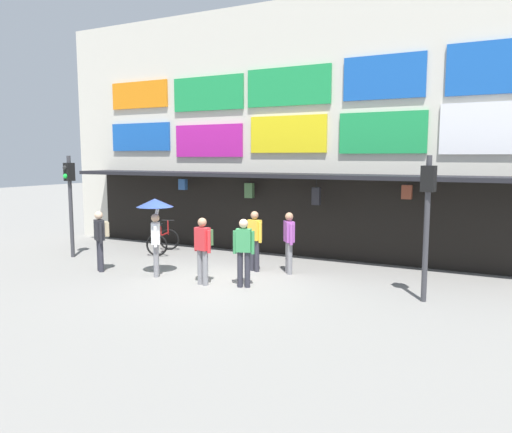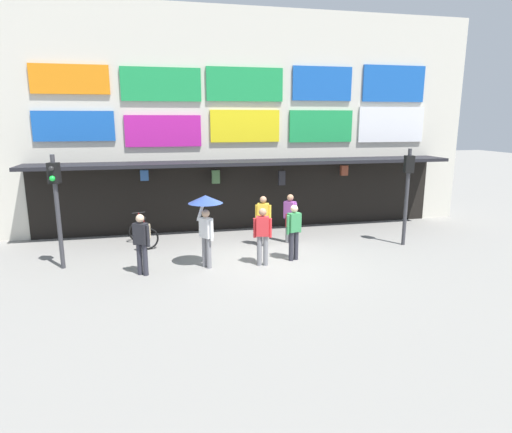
% 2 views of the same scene
% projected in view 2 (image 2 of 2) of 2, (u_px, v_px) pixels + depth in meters
% --- Properties ---
extents(ground_plane, '(80.00, 80.00, 0.00)m').
position_uv_depth(ground_plane, '(272.00, 260.00, 13.04)').
color(ground_plane, gray).
extents(shopfront, '(18.00, 2.60, 8.00)m').
position_uv_depth(shopfront, '(242.00, 123.00, 16.52)').
color(shopfront, beige).
rests_on(shopfront, ground).
extents(traffic_light_near, '(0.32, 0.35, 3.20)m').
position_uv_depth(traffic_light_near, '(56.00, 194.00, 11.84)').
color(traffic_light_near, '#38383D').
rests_on(traffic_light_near, ground).
extents(traffic_light_far, '(0.32, 0.35, 3.20)m').
position_uv_depth(traffic_light_far, '(408.00, 181.00, 14.16)').
color(traffic_light_far, '#38383D').
rests_on(traffic_light_far, ground).
extents(bicycle_parked, '(1.01, 1.31, 1.05)m').
position_uv_depth(bicycle_parked, '(143.00, 234.00, 14.44)').
color(bicycle_parked, black).
rests_on(bicycle_parked, ground).
extents(pedestrian_in_green, '(0.52, 0.41, 1.68)m').
position_uv_depth(pedestrian_in_green, '(263.00, 232.00, 12.37)').
color(pedestrian_in_green, gray).
rests_on(pedestrian_in_green, ground).
extents(pedestrian_in_yellow, '(0.51, 0.43, 1.68)m').
position_uv_depth(pedestrian_in_yellow, '(293.00, 228.00, 12.83)').
color(pedestrian_in_yellow, '#2D2D38').
rests_on(pedestrian_in_yellow, ground).
extents(pedestrian_in_purple, '(0.48, 0.47, 1.68)m').
position_uv_depth(pedestrian_in_purple, '(142.00, 240.00, 11.59)').
color(pedestrian_in_purple, '#2D2D38').
rests_on(pedestrian_in_purple, ground).
extents(pedestrian_in_white, '(0.50, 0.33, 1.68)m').
position_uv_depth(pedestrian_in_white, '(263.00, 218.00, 14.26)').
color(pedestrian_in_white, '#2D2D38').
rests_on(pedestrian_in_white, ground).
extents(pedestrian_in_blue, '(0.40, 0.43, 1.68)m').
position_uv_depth(pedestrian_in_blue, '(290.00, 216.00, 14.61)').
color(pedestrian_in_blue, gray).
rests_on(pedestrian_in_blue, ground).
extents(pedestrian_with_umbrella, '(0.96, 0.96, 2.08)m').
position_uv_depth(pedestrian_with_umbrella, '(206.00, 211.00, 12.03)').
color(pedestrian_with_umbrella, gray).
rests_on(pedestrian_with_umbrella, ground).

